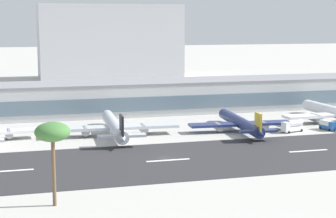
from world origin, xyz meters
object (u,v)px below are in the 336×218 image
(airliner_gold_tail_gate_2, at_px, (242,123))
(airliner_black_tail_gate_1, at_px, (115,127))
(distant_hotel_block, at_px, (110,42))
(palm_tree_0, at_px, (53,133))
(terminal_building, at_px, (149,97))
(service_box_truck_1, at_px, (328,125))
(service_fuel_truck_0, at_px, (293,126))

(airliner_gold_tail_gate_2, bearing_deg, airliner_black_tail_gate_1, 88.71)
(distant_hotel_block, relative_size, palm_tree_0, 5.27)
(terminal_building, distance_m, distant_hotel_block, 143.47)
(distant_hotel_block, xyz_separation_m, palm_tree_0, (-53.59, -251.60, -8.84))
(airliner_black_tail_gate_1, relative_size, palm_tree_0, 2.71)
(distant_hotel_block, relative_size, service_box_truck_1, 14.10)
(distant_hotel_block, xyz_separation_m, airliner_gold_tail_gate_2, (12.64, -190.23, -20.85))
(service_box_truck_1, bearing_deg, palm_tree_0, -73.40)
(terminal_building, relative_size, service_box_truck_1, 33.58)
(airliner_gold_tail_gate_2, distance_m, palm_tree_0, 91.08)
(distant_hotel_block, distance_m, service_fuel_truck_0, 198.44)
(service_fuel_truck_0, relative_size, palm_tree_0, 0.52)
(distant_hotel_block, relative_size, airliner_black_tail_gate_1, 1.94)
(distant_hotel_block, height_order, service_fuel_truck_0, distant_hotel_block)
(distant_hotel_block, distance_m, airliner_black_tail_gate_1, 189.83)
(terminal_building, bearing_deg, palm_tree_0, -112.75)
(airliner_black_tail_gate_1, bearing_deg, terminal_building, -23.63)
(airliner_black_tail_gate_1, relative_size, service_fuel_truck_0, 5.23)
(terminal_building, bearing_deg, distant_hotel_block, 86.90)
(airliner_black_tail_gate_1, height_order, service_box_truck_1, airliner_black_tail_gate_1)
(service_box_truck_1, bearing_deg, service_fuel_truck_0, -103.91)
(service_box_truck_1, bearing_deg, terminal_building, -150.45)
(airliner_gold_tail_gate_2, relative_size, service_box_truck_1, 6.69)
(airliner_black_tail_gate_1, xyz_separation_m, service_fuel_truck_0, (58.89, -8.76, -1.06))
(service_box_truck_1, bearing_deg, distant_hotel_block, 178.36)
(palm_tree_0, bearing_deg, airliner_black_tail_gate_1, 69.99)
(airliner_gold_tail_gate_2, bearing_deg, distant_hotel_block, 7.76)
(airliner_gold_tail_gate_2, bearing_deg, palm_tree_0, 136.77)
(airliner_gold_tail_gate_2, xyz_separation_m, palm_tree_0, (-66.23, -61.36, 12.00))
(distant_hotel_block, height_order, airliner_black_tail_gate_1, distant_hotel_block)
(distant_hotel_block, relative_size, service_fuel_truck_0, 10.15)
(terminal_building, bearing_deg, service_fuel_truck_0, -55.17)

